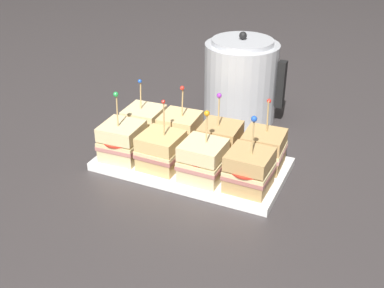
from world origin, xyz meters
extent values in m
plane|color=#383333|center=(0.00, 0.00, 0.00)|extent=(6.00, 6.00, 0.00)
cube|color=white|center=(0.00, 0.00, 0.01)|extent=(0.42, 0.22, 0.01)
cube|color=white|center=(0.00, 0.00, 0.01)|extent=(0.42, 0.22, 0.01)
cube|color=beige|center=(-0.15, -0.05, 0.03)|extent=(0.09, 0.09, 0.03)
cube|color=tan|center=(-0.15, -0.05, 0.05)|extent=(0.09, 0.09, 0.01)
cube|color=beige|center=(-0.15, -0.05, 0.06)|extent=(0.09, 0.09, 0.01)
cylinder|color=red|center=(-0.15, -0.06, 0.07)|extent=(0.07, 0.07, 0.00)
cube|color=beige|center=(-0.15, -0.05, 0.08)|extent=(0.09, 0.09, 0.03)
cylinder|color=tan|center=(-0.15, -0.06, 0.13)|extent=(0.00, 0.01, 0.09)
sphere|color=green|center=(-0.15, -0.06, 0.17)|extent=(0.01, 0.01, 0.01)
cube|color=tan|center=(-0.05, -0.05, 0.03)|extent=(0.09, 0.09, 0.03)
cube|color=#B26B60|center=(-0.05, -0.05, 0.05)|extent=(0.09, 0.09, 0.01)
cube|color=beige|center=(-0.05, -0.05, 0.06)|extent=(0.09, 0.09, 0.01)
cube|color=#E0B771|center=(-0.05, -0.05, 0.08)|extent=(0.09, 0.09, 0.03)
cylinder|color=tan|center=(-0.04, -0.05, 0.13)|extent=(0.00, 0.01, 0.09)
sphere|color=red|center=(-0.04, -0.05, 0.17)|extent=(0.01, 0.01, 0.01)
cube|color=beige|center=(0.05, -0.05, 0.03)|extent=(0.09, 0.09, 0.03)
cube|color=tan|center=(0.05, -0.05, 0.05)|extent=(0.09, 0.09, 0.01)
cube|color=beige|center=(0.05, -0.05, 0.06)|extent=(0.09, 0.09, 0.01)
cylinder|color=red|center=(0.05, -0.07, 0.07)|extent=(0.05, 0.05, 0.00)
cube|color=beige|center=(0.05, -0.05, 0.08)|extent=(0.09, 0.09, 0.03)
cylinder|color=tan|center=(0.05, -0.05, 0.13)|extent=(0.00, 0.00, 0.08)
sphere|color=orange|center=(0.05, -0.05, 0.17)|extent=(0.01, 0.01, 0.01)
cube|color=tan|center=(0.15, -0.05, 0.03)|extent=(0.09, 0.09, 0.03)
cube|color=#B26B60|center=(0.15, -0.05, 0.05)|extent=(0.09, 0.09, 0.01)
cube|color=beige|center=(0.15, -0.05, 0.06)|extent=(0.09, 0.09, 0.01)
cylinder|color=red|center=(0.15, -0.06, 0.07)|extent=(0.07, 0.07, 0.00)
cube|color=tan|center=(0.15, -0.05, 0.08)|extent=(0.09, 0.09, 0.03)
cylinder|color=tan|center=(0.15, -0.05, 0.13)|extent=(0.00, 0.01, 0.09)
sphere|color=blue|center=(0.15, -0.05, 0.18)|extent=(0.01, 0.01, 0.01)
cube|color=beige|center=(-0.15, 0.05, 0.03)|extent=(0.09, 0.09, 0.03)
cube|color=#B26B60|center=(-0.15, 0.05, 0.05)|extent=(0.09, 0.09, 0.01)
cube|color=beige|center=(-0.15, 0.05, 0.06)|extent=(0.09, 0.09, 0.01)
cube|color=beige|center=(-0.15, 0.05, 0.08)|extent=(0.09, 0.09, 0.03)
cylinder|color=tan|center=(-0.16, 0.05, 0.13)|extent=(0.00, 0.01, 0.08)
sphere|color=blue|center=(-0.16, 0.05, 0.16)|extent=(0.01, 0.01, 0.01)
cube|color=#DBB77A|center=(-0.05, 0.05, 0.03)|extent=(0.09, 0.09, 0.03)
cube|color=tan|center=(-0.05, 0.05, 0.05)|extent=(0.09, 0.09, 0.01)
cube|color=beige|center=(-0.05, 0.05, 0.06)|extent=(0.09, 0.09, 0.01)
cylinder|color=red|center=(-0.05, 0.03, 0.07)|extent=(0.05, 0.05, 0.00)
cube|color=#E8C281|center=(-0.05, 0.05, 0.08)|extent=(0.09, 0.09, 0.03)
cylinder|color=tan|center=(-0.05, 0.05, 0.13)|extent=(0.00, 0.01, 0.08)
sphere|color=red|center=(-0.05, 0.05, 0.17)|extent=(0.01, 0.01, 0.01)
cube|color=tan|center=(0.05, 0.05, 0.03)|extent=(0.09, 0.09, 0.03)
cube|color=tan|center=(0.05, 0.05, 0.05)|extent=(0.09, 0.09, 0.01)
cube|color=beige|center=(0.05, 0.05, 0.06)|extent=(0.09, 0.09, 0.01)
cube|color=tan|center=(0.05, 0.05, 0.08)|extent=(0.09, 0.09, 0.03)
cylinder|color=tan|center=(0.04, 0.04, 0.13)|extent=(0.00, 0.00, 0.08)
sphere|color=purple|center=(0.04, 0.04, 0.17)|extent=(0.01, 0.01, 0.01)
cube|color=tan|center=(0.15, 0.05, 0.03)|extent=(0.09, 0.09, 0.03)
cube|color=tan|center=(0.15, 0.05, 0.05)|extent=(0.09, 0.09, 0.01)
cube|color=beige|center=(0.15, 0.05, 0.06)|extent=(0.09, 0.09, 0.01)
cube|color=tan|center=(0.15, 0.05, 0.08)|extent=(0.09, 0.09, 0.03)
cylinder|color=tan|center=(0.15, 0.06, 0.13)|extent=(0.00, 0.01, 0.08)
sphere|color=red|center=(0.15, 0.06, 0.17)|extent=(0.01, 0.01, 0.01)
cylinder|color=#B7BABF|center=(0.01, 0.30, 0.10)|extent=(0.19, 0.19, 0.21)
cylinder|color=#B7BABF|center=(0.01, 0.30, 0.21)|extent=(0.16, 0.16, 0.01)
sphere|color=black|center=(0.01, 0.30, 0.23)|extent=(0.02, 0.02, 0.02)
cube|color=black|center=(0.11, 0.30, 0.11)|extent=(0.02, 0.02, 0.12)
camera|label=1|loc=(0.39, -0.85, 0.57)|focal=45.00mm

